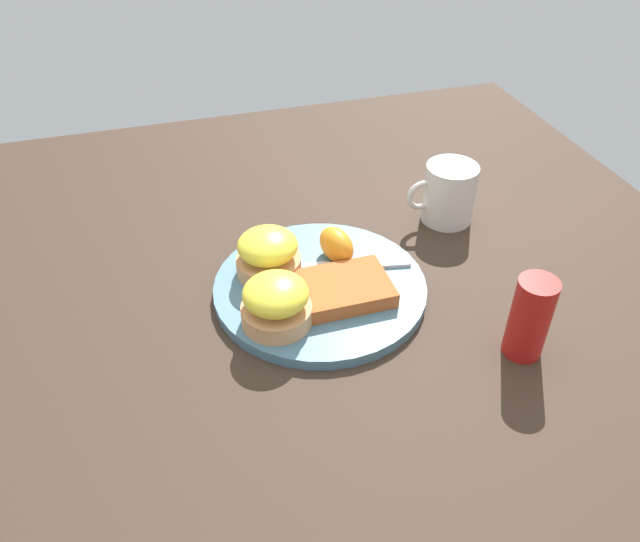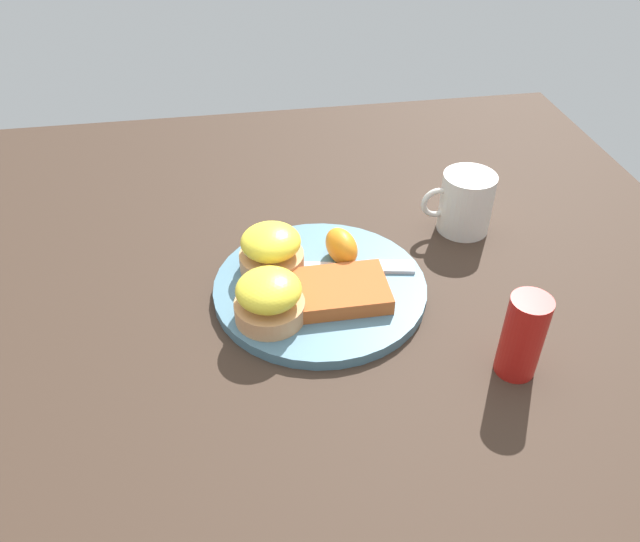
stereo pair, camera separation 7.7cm
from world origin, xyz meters
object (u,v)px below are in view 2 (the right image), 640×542
Objects in this scene: sandwich_benedict_left at (271,250)px; fork at (342,266)px; sandwich_benedict_right at (269,298)px; hashbrown_patty at (341,290)px; condiment_bottle at (523,336)px; cup at (465,203)px; orange_wedge at (341,246)px.

sandwich_benedict_left is 0.38× the size of fork.
hashbrown_patty is (-0.09, -0.02, -0.02)m from sandwich_benedict_right.
hashbrown_patty is 0.52× the size of fork.
condiment_bottle reaches higher than fork.
sandwich_benedict_left is at bearing 13.34° from cup.
hashbrown_patty is 0.06m from fork.
hashbrown_patty is 1.12× the size of condiment_bottle.
cup is (-0.20, -0.14, 0.02)m from hashbrown_patty.
sandwich_benedict_left is 0.09m from orange_wedge.
sandwich_benedict_right is 0.73× the size of hashbrown_patty.
fork is at bearing -50.63° from condiment_bottle.
sandwich_benedict_left is at bearing -97.34° from sandwich_benedict_right.
fork is (-0.09, 0.01, -0.03)m from sandwich_benedict_left.
condiment_bottle reaches higher than sandwich_benedict_right.
cup is (-0.28, -0.07, 0.00)m from sandwich_benedict_left.
fork is at bearing 81.18° from orange_wedge.
condiment_bottle is at bearing 140.27° from sandwich_benedict_left.
fork is 2.15× the size of condiment_bottle.
hashbrown_patty is (-0.08, 0.07, -0.02)m from sandwich_benedict_left.
cup reaches higher than sandwich_benedict_right.
sandwich_benedict_left reaches higher than hashbrown_patty.
cup is 0.27m from condiment_bottle.
fork is at bearing 22.49° from cup.
orange_wedge reaches higher than hashbrown_patty.
orange_wedge is at bearing -101.11° from hashbrown_patty.
condiment_bottle is at bearing 126.75° from orange_wedge.
sandwich_benedict_right is at bearing 14.33° from hashbrown_patty.
sandwich_benedict_right reaches higher than hashbrown_patty.
cup is at bearing -151.48° from sandwich_benedict_right.
hashbrown_patty is 0.07m from orange_wedge.
orange_wedge is 0.20m from cup.
hashbrown_patty is at bearing 33.79° from cup.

